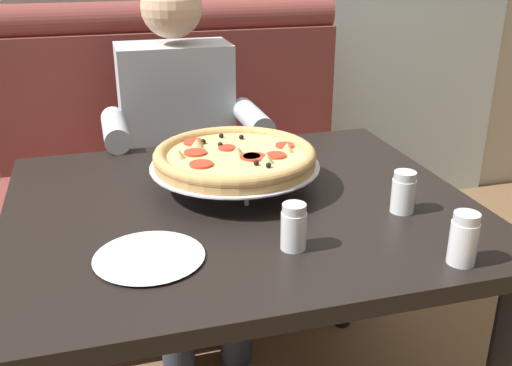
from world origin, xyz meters
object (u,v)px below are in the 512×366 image
object	(u,v)px
shaker_parmesan	(294,230)
shaker_oregano	(463,242)
pizza	(235,158)
plate_near_left	(149,254)
dining_table	(241,234)
patio_chair	(363,82)
shaker_pepper_flakes	(403,195)
booth_bench	(184,189)
diner_main	(182,137)

from	to	relation	value
shaker_parmesan	shaker_oregano	size ratio (longest dim) A/B	0.92
pizza	plate_near_left	world-z (taller)	pizza
dining_table	patio_chair	world-z (taller)	patio_chair
shaker_pepper_flakes	shaker_oregano	bearing A→B (deg)	-91.40
shaker_parmesan	plate_near_left	xyz separation A→B (m)	(-0.30, 0.04, -0.03)
booth_bench	patio_chair	size ratio (longest dim) A/B	1.68
shaker_parmesan	patio_chair	bearing A→B (deg)	61.12
diner_main	booth_bench	bearing A→B (deg)	81.70
shaker_pepper_flakes	plate_near_left	xyz separation A→B (m)	(-0.61, -0.07, -0.03)
shaker_parmesan	shaker_pepper_flakes	xyz separation A→B (m)	(0.31, 0.10, -0.00)
diner_main	pizza	distance (m)	0.61
booth_bench	pizza	bearing A→B (deg)	-89.35
pizza	dining_table	bearing A→B (deg)	-95.90
diner_main	shaker_pepper_flakes	world-z (taller)	diner_main
dining_table	patio_chair	size ratio (longest dim) A/B	1.32
dining_table	shaker_oregano	xyz separation A→B (m)	(0.35, -0.41, 0.14)
diner_main	shaker_oregano	bearing A→B (deg)	-70.37
dining_table	pizza	distance (m)	0.20
booth_bench	shaker_oregano	world-z (taller)	booth_bench
dining_table	diner_main	size ratio (longest dim) A/B	0.89
shaker_pepper_flakes	patio_chair	world-z (taller)	patio_chair
diner_main	patio_chair	distance (m)	1.97
diner_main	shaker_parmesan	bearing A→B (deg)	-84.78
pizza	patio_chair	xyz separation A→B (m)	(1.33, 1.98, -0.31)
booth_bench	shaker_oregano	bearing A→B (deg)	-75.50
pizza	shaker_parmesan	size ratio (longest dim) A/B	4.33
diner_main	plate_near_left	distance (m)	0.94
diner_main	pizza	size ratio (longest dim) A/B	2.89
pizza	patio_chair	distance (m)	2.41
diner_main	patio_chair	xyz separation A→B (m)	(1.38, 1.39, -0.19)
pizza	plate_near_left	size ratio (longest dim) A/B	1.93
booth_bench	dining_table	distance (m)	0.99
booth_bench	plate_near_left	distance (m)	1.26
pizza	patio_chair	size ratio (longest dim) A/B	0.51
plate_near_left	pizza	bearing A→B (deg)	50.72
pizza	shaker_oregano	size ratio (longest dim) A/B	4.00
shaker_oregano	patio_chair	bearing A→B (deg)	68.41
pizza	shaker_pepper_flakes	world-z (taller)	pizza
booth_bench	plate_near_left	bearing A→B (deg)	-102.01
diner_main	shaker_parmesan	distance (m)	0.96
diner_main	shaker_oregano	distance (m)	1.17
booth_bench	shaker_oregano	distance (m)	1.47
dining_table	shaker_oregano	distance (m)	0.56
shaker_parmesan	shaker_pepper_flakes	bearing A→B (deg)	18.14
plate_near_left	patio_chair	bearing A→B (deg)	55.39
dining_table	pizza	world-z (taller)	pizza
dining_table	plate_near_left	world-z (taller)	plate_near_left
plate_near_left	booth_bench	bearing A→B (deg)	77.99
dining_table	shaker_pepper_flakes	bearing A→B (deg)	-23.94
dining_table	shaker_pepper_flakes	world-z (taller)	shaker_pepper_flakes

